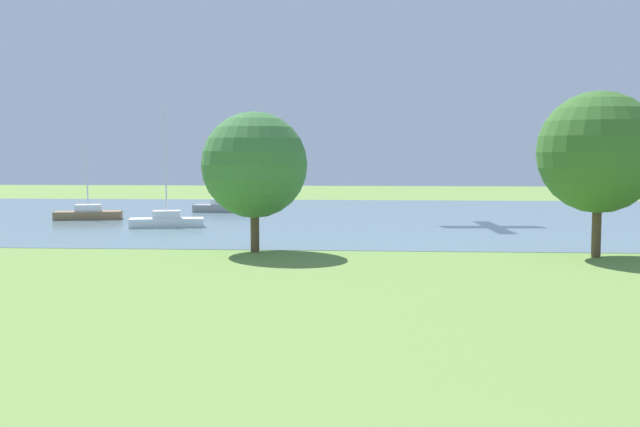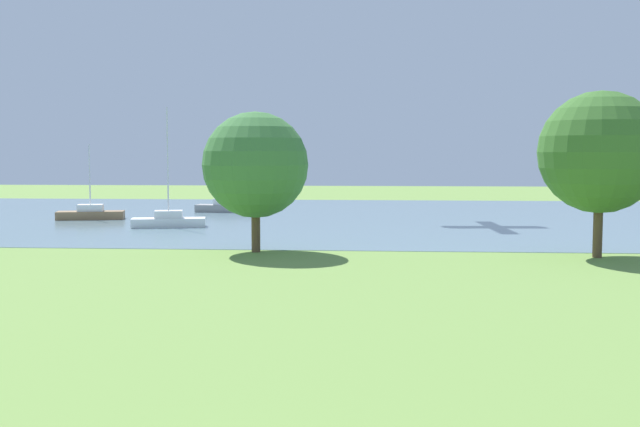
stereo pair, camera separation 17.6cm
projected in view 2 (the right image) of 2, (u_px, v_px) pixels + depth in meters
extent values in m
plane|color=olive|center=(335.00, 277.00, 31.03)|extent=(160.00, 160.00, 0.00)
cube|color=slate|center=(355.00, 217.00, 58.86)|extent=(140.00, 40.00, 0.02)
cube|color=gray|center=(225.00, 208.00, 63.42)|extent=(4.91, 1.91, 0.60)
cube|color=white|center=(225.00, 202.00, 63.37)|extent=(1.89, 1.25, 0.50)
cylinder|color=silver|center=(225.00, 171.00, 63.16)|extent=(0.10, 0.10, 5.58)
cube|color=white|center=(169.00, 223.00, 50.92)|extent=(5.01, 2.47, 0.60)
cube|color=white|center=(169.00, 214.00, 50.88)|extent=(1.99, 1.45, 0.50)
cylinder|color=silver|center=(168.00, 163.00, 50.60)|extent=(0.10, 0.10, 7.30)
cube|color=brown|center=(91.00, 215.00, 56.70)|extent=(5.01, 2.50, 0.60)
cube|color=white|center=(90.00, 208.00, 56.66)|extent=(2.00, 1.46, 0.50)
cylinder|color=silver|center=(90.00, 178.00, 56.48)|extent=(0.10, 0.10, 4.93)
cylinder|color=brown|center=(256.00, 227.00, 38.54)|extent=(0.44, 0.44, 2.51)
sphere|color=#3E753B|center=(255.00, 165.00, 38.29)|extent=(5.29, 5.29, 5.29)
cylinder|color=brown|center=(598.00, 226.00, 36.51)|extent=(0.44, 0.44, 2.98)
sphere|color=#396B2A|center=(600.00, 152.00, 36.22)|extent=(5.77, 5.77, 5.77)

